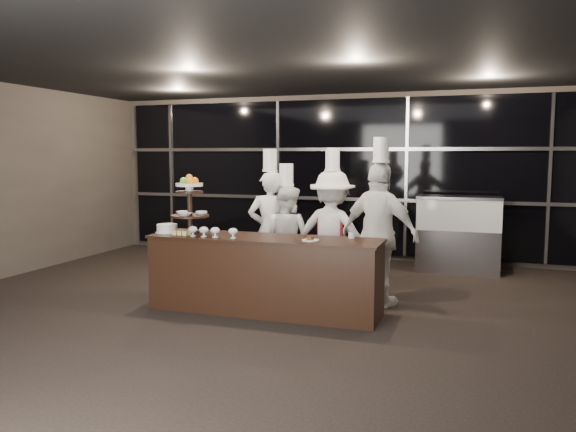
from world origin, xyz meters
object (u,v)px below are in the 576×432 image
(display_stand, at_px, (190,200))
(chef_a, at_px, (270,229))
(display_case, at_px, (458,230))
(chef_b, at_px, (286,238))
(chef_d, at_px, (379,234))
(layer_cake, at_px, (167,228))
(buffet_counter, at_px, (264,274))
(chef_c, at_px, (332,233))

(display_stand, bearing_deg, chef_a, 55.73)
(display_case, height_order, chef_a, chef_a)
(display_case, xyz_separation_m, chef_a, (-2.44, -2.16, 0.18))
(chef_b, bearing_deg, display_case, 44.07)
(display_stand, height_order, display_case, display_stand)
(chef_a, xyz_separation_m, chef_d, (1.58, -0.32, 0.05))
(display_stand, distance_m, chef_a, 1.32)
(display_stand, xyz_separation_m, chef_d, (2.27, 0.70, -0.42))
(layer_cake, distance_m, display_case, 4.73)
(buffet_counter, xyz_separation_m, display_case, (2.14, 3.18, 0.22))
(display_stand, bearing_deg, chef_d, 17.20)
(chef_a, distance_m, chef_c, 0.88)
(buffet_counter, xyz_separation_m, display_stand, (-1.00, -0.00, 0.87))
(layer_cake, xyz_separation_m, chef_c, (1.88, 1.08, -0.12))
(display_stand, height_order, chef_d, chef_d)
(chef_b, xyz_separation_m, chef_c, (0.65, -0.00, 0.10))
(display_stand, bearing_deg, buffet_counter, 0.01)
(display_stand, relative_size, chef_b, 0.42)
(buffet_counter, height_order, layer_cake, layer_cake)
(buffet_counter, bearing_deg, chef_b, 94.13)
(display_case, distance_m, chef_a, 3.27)
(chef_c, bearing_deg, display_case, 53.96)
(display_case, bearing_deg, chef_c, -126.04)
(chef_b, bearing_deg, buffet_counter, -85.87)
(layer_cake, bearing_deg, chef_c, 30.01)
(buffet_counter, xyz_separation_m, chef_d, (1.27, 0.70, 0.46))
(buffet_counter, relative_size, display_stand, 3.81)
(display_case, xyz_separation_m, chef_c, (-1.56, -2.15, 0.17))
(chef_a, height_order, chef_b, chef_a)
(chef_c, distance_m, chef_d, 0.77)
(display_stand, height_order, layer_cake, display_stand)
(chef_b, bearing_deg, chef_a, -175.12)
(chef_a, relative_size, chef_d, 0.94)
(display_stand, xyz_separation_m, chef_b, (0.93, 1.04, -0.58))
(buffet_counter, height_order, chef_b, chef_b)
(display_case, bearing_deg, display_stand, -134.61)
(layer_cake, distance_m, chef_a, 1.46)
(chef_d, bearing_deg, display_stand, -162.80)
(buffet_counter, height_order, chef_a, chef_a)
(chef_a, height_order, chef_c, chef_c)
(layer_cake, distance_m, chef_b, 1.65)
(buffet_counter, relative_size, chef_a, 1.43)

